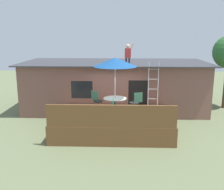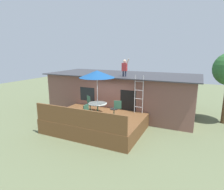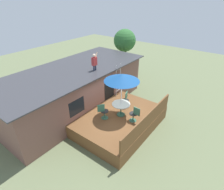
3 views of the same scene
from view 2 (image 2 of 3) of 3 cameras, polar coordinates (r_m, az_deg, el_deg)
name	(u,v)px [view 2 (image 2 of 3)]	position (r m, az deg, el deg)	size (l,w,h in m)	color
ground_plane	(98,128)	(11.13, -4.33, -9.94)	(40.00, 40.00, 0.00)	#66704C
house	(122,93)	(13.83, 2.86, 0.63)	(10.50, 4.50, 2.78)	brown
deck	(97,122)	(10.98, -4.37, -8.02)	(5.13, 3.89, 0.80)	brown
deck_railing	(77,118)	(9.19, -10.27, -6.74)	(5.03, 0.08, 0.90)	brown
patio_table	(98,106)	(10.52, -4.33, -3.31)	(1.04, 1.04, 0.74)	#33664C
patio_umbrella	(97,74)	(10.17, -4.50, 6.27)	(1.90, 1.90, 2.54)	silver
step_ladder	(139,95)	(11.05, 8.01, 0.15)	(0.52, 0.04, 2.20)	silver
person_figure	(125,67)	(12.10, 3.80, 8.43)	(0.47, 0.20, 1.11)	#33384C
patio_chair_left	(90,104)	(11.46, -6.70, -2.68)	(0.56, 0.46, 0.92)	#33664C
patio_chair_right	(115,109)	(10.41, 1.00, -4.18)	(0.61, 0.44, 0.92)	#33664C
patio_chair_near	(88,113)	(9.82, -7.29, -5.33)	(0.44, 0.62, 0.92)	#33664C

